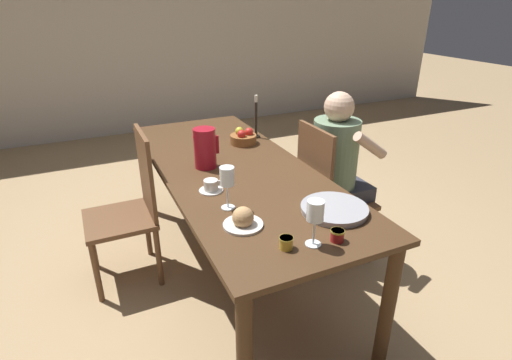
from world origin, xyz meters
TOP-DOWN VIEW (x-y plane):
  - ground_plane at (0.00, 0.00)m, footprint 20.00×20.00m
  - wall_back at (0.00, 3.42)m, footprint 10.00×0.06m
  - dining_table at (0.00, 0.00)m, footprint 0.86×2.17m
  - chair_person_side at (0.61, -0.14)m, footprint 0.42×0.42m
  - chair_opposite at (-0.61, 0.23)m, footprint 0.42×0.42m
  - person_seated at (0.71, -0.11)m, footprint 0.39×0.41m
  - red_pitcher at (-0.15, 0.08)m, footprint 0.16×0.13m
  - wine_glass_water at (-0.22, -0.47)m, footprint 0.07×0.07m
  - wine_glass_juice at (-0.01, -0.92)m, footprint 0.07×0.07m
  - teacup_near_person at (-0.23, -0.25)m, footprint 0.13×0.13m
  - serving_tray at (0.24, -0.72)m, footprint 0.33×0.33m
  - bread_plate at (-0.22, -0.66)m, footprint 0.18×0.18m
  - jam_jar_amber at (-0.12, -0.90)m, footprint 0.06×0.06m
  - jam_jar_red at (0.10, -0.94)m, footprint 0.06×0.06m
  - fruit_bowl at (0.22, 0.38)m, footprint 0.19×0.19m
  - candlestick_tall at (0.36, 0.46)m, footprint 0.06×0.06m

SIDE VIEW (x-z plane):
  - ground_plane at x=0.00m, z-range 0.00..0.00m
  - chair_person_side at x=0.61m, z-range 0.02..1.00m
  - chair_opposite at x=-0.61m, z-range 0.02..1.00m
  - dining_table at x=0.00m, z-range 0.29..1.04m
  - person_seated at x=0.71m, z-range 0.11..1.29m
  - serving_tray at x=0.24m, z-range 0.75..0.78m
  - teacup_near_person at x=-0.23m, z-range 0.75..0.81m
  - jam_jar_amber at x=-0.12m, z-range 0.76..0.81m
  - jam_jar_red at x=0.10m, z-range 0.76..0.81m
  - bread_plate at x=-0.22m, z-range 0.74..0.84m
  - fruit_bowl at x=0.22m, z-range 0.74..0.85m
  - candlestick_tall at x=0.36m, z-range 0.72..1.03m
  - red_pitcher at x=-0.15m, z-range 0.76..1.00m
  - wine_glass_juice at x=-0.01m, z-range 0.80..1.01m
  - wine_glass_water at x=-0.22m, z-range 0.81..1.03m
  - wall_back at x=0.00m, z-range 0.00..2.60m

